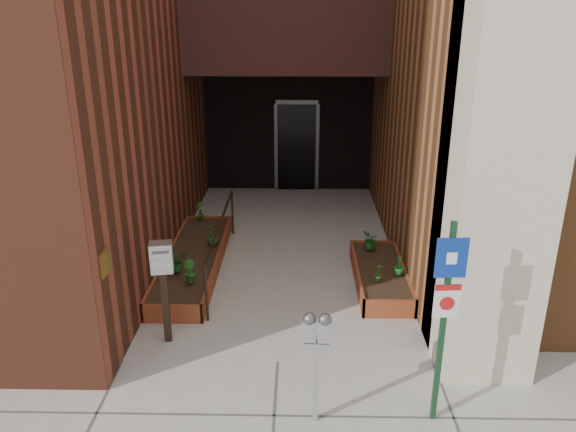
{
  "coord_description": "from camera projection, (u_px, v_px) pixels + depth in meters",
  "views": [
    {
      "loc": [
        0.26,
        -6.06,
        4.31
      ],
      "look_at": [
        0.1,
        1.8,
        1.33
      ],
      "focal_mm": 35.0,
      "sensor_mm": 36.0,
      "label": 1
    }
  ],
  "objects": [
    {
      "name": "planter_left",
      "position": [
        194.0,
        262.0,
        9.71
      ],
      "size": [
        0.9,
        3.6,
        0.3
      ],
      "color": "brown",
      "rests_on": "ground"
    },
    {
      "name": "shrub_right_b",
      "position": [
        379.0,
        272.0,
        8.61
      ],
      "size": [
        0.17,
        0.17,
        0.3
      ],
      "primitive_type": "imported",
      "rotation": [
        0.0,
        0.0,
        3.04
      ],
      "color": "#235D1A",
      "rests_on": "planter_right"
    },
    {
      "name": "shrub_right_a",
      "position": [
        399.0,
        266.0,
        8.82
      ],
      "size": [
        0.18,
        0.18,
        0.3
      ],
      "primitive_type": "imported",
      "rotation": [
        0.0,
        0.0,
        1.53
      ],
      "color": "#1B6120",
      "rests_on": "planter_right"
    },
    {
      "name": "parking_meter",
      "position": [
        317.0,
        339.0,
        5.84
      ],
      "size": [
        0.3,
        0.15,
        1.35
      ],
      "color": "#A4A4A6",
      "rests_on": "ground"
    },
    {
      "name": "sign_post",
      "position": [
        446.0,
        304.0,
        5.72
      ],
      "size": [
        0.32,
        0.08,
        2.34
      ],
      "color": "#163C1F",
      "rests_on": "ground"
    },
    {
      "name": "payment_dropbox",
      "position": [
        163.0,
        271.0,
        7.31
      ],
      "size": [
        0.32,
        0.26,
        1.45
      ],
      "color": "black",
      "rests_on": "ground"
    },
    {
      "name": "shrub_left_a",
      "position": [
        176.0,
        261.0,
        8.94
      ],
      "size": [
        0.44,
        0.44,
        0.35
      ],
      "primitive_type": "imported",
      "rotation": [
        0.0,
        0.0,
        0.71
      ],
      "color": "#17531A",
      "rests_on": "planter_left"
    },
    {
      "name": "shrub_left_b",
      "position": [
        189.0,
        271.0,
        8.58
      ],
      "size": [
        0.28,
        0.28,
        0.36
      ],
      "primitive_type": "imported",
      "rotation": [
        0.0,
        0.0,
        2.37
      ],
      "color": "#22631C",
      "rests_on": "planter_left"
    },
    {
      "name": "shrub_left_c",
      "position": [
        212.0,
        234.0,
        9.94
      ],
      "size": [
        0.29,
        0.29,
        0.37
      ],
      "primitive_type": "imported",
      "rotation": [
        0.0,
        0.0,
        3.77
      ],
      "color": "#225317",
      "rests_on": "planter_left"
    },
    {
      "name": "shrub_right_c",
      "position": [
        370.0,
        240.0,
        9.74
      ],
      "size": [
        0.36,
        0.36,
        0.33
      ],
      "primitive_type": "imported",
      "rotation": [
        0.0,
        0.0,
        4.46
      ],
      "color": "#1D5B1A",
      "rests_on": "planter_right"
    },
    {
      "name": "planter_right",
      "position": [
        380.0,
        276.0,
        9.18
      ],
      "size": [
        0.8,
        2.2,
        0.3
      ],
      "color": "brown",
      "rests_on": "ground"
    },
    {
      "name": "handrail",
      "position": [
        221.0,
        230.0,
        9.43
      ],
      "size": [
        0.04,
        3.34,
        0.9
      ],
      "color": "black",
      "rests_on": "ground"
    },
    {
      "name": "ground",
      "position": [
        277.0,
        362.0,
        7.2
      ],
      "size": [
        80.0,
        80.0,
        0.0
      ],
      "primitive_type": "plane",
      "color": "#9E9991",
      "rests_on": "ground"
    },
    {
      "name": "shrub_left_d",
      "position": [
        200.0,
        210.0,
        11.08
      ],
      "size": [
        0.29,
        0.29,
        0.39
      ],
      "primitive_type": "imported",
      "rotation": [
        0.0,
        0.0,
        5.43
      ],
      "color": "#2A5E1A",
      "rests_on": "planter_left"
    }
  ]
}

